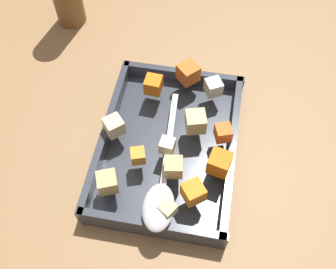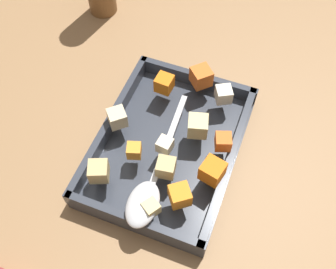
% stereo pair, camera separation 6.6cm
% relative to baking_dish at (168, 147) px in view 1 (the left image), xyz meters
% --- Properties ---
extents(ground_plane, '(4.00, 4.00, 0.00)m').
position_rel_baking_dish_xyz_m(ground_plane, '(-0.02, 0.00, -0.01)').
color(ground_plane, '#936D47').
extents(baking_dish, '(0.32, 0.23, 0.05)m').
position_rel_baking_dish_xyz_m(baking_dish, '(0.00, 0.00, 0.00)').
color(baking_dish, '#333842').
rests_on(baking_dish, ground_plane).
extents(carrot_chunk_corner_ne, '(0.03, 0.03, 0.03)m').
position_rel_baking_dish_xyz_m(carrot_chunk_corner_ne, '(-0.10, -0.04, 0.05)').
color(carrot_chunk_corner_ne, orange).
rests_on(carrot_chunk_corner_ne, baking_dish).
extents(carrot_chunk_mid_left, '(0.04, 0.04, 0.03)m').
position_rel_baking_dish_xyz_m(carrot_chunk_mid_left, '(0.10, 0.06, 0.05)').
color(carrot_chunk_mid_left, orange).
rests_on(carrot_chunk_mid_left, baking_dish).
extents(carrot_chunk_rim_edge, '(0.05, 0.05, 0.03)m').
position_rel_baking_dish_xyz_m(carrot_chunk_rim_edge, '(-0.13, 0.01, 0.05)').
color(carrot_chunk_rim_edge, orange).
rests_on(carrot_chunk_rim_edge, baking_dish).
extents(carrot_chunk_corner_nw, '(0.03, 0.03, 0.03)m').
position_rel_baking_dish_xyz_m(carrot_chunk_corner_nw, '(-0.02, 0.09, 0.04)').
color(carrot_chunk_corner_nw, orange).
rests_on(carrot_chunk_corner_nw, baking_dish).
extents(carrot_chunk_corner_se, '(0.03, 0.03, 0.02)m').
position_rel_baking_dish_xyz_m(carrot_chunk_corner_se, '(0.05, -0.04, 0.04)').
color(carrot_chunk_corner_se, orange).
rests_on(carrot_chunk_corner_se, baking_dish).
extents(carrot_chunk_near_spoon, '(0.04, 0.04, 0.03)m').
position_rel_baking_dish_xyz_m(carrot_chunk_near_spoon, '(0.04, 0.09, 0.05)').
color(carrot_chunk_near_spoon, orange).
rests_on(carrot_chunk_near_spoon, baking_dish).
extents(potato_chunk_center, '(0.04, 0.04, 0.03)m').
position_rel_baking_dish_xyz_m(potato_chunk_center, '(0.11, -0.08, 0.05)').
color(potato_chunk_center, tan).
rests_on(potato_chunk_center, baking_dish).
extents(potato_chunk_corner_sw, '(0.03, 0.03, 0.02)m').
position_rel_baking_dish_xyz_m(potato_chunk_corner_sw, '(0.13, 0.02, 0.04)').
color(potato_chunk_corner_sw, '#E0CC89').
rests_on(potato_chunk_corner_sw, baking_dish).
extents(potato_chunk_mid_right, '(0.04, 0.04, 0.03)m').
position_rel_baking_dish_xyz_m(potato_chunk_mid_right, '(-0.03, 0.04, 0.05)').
color(potato_chunk_mid_right, '#E0CC89').
rests_on(potato_chunk_mid_right, baking_dish).
extents(potato_chunk_under_handle, '(0.03, 0.03, 0.03)m').
position_rel_baking_dish_xyz_m(potato_chunk_under_handle, '(0.06, 0.02, 0.05)').
color(potato_chunk_under_handle, tan).
rests_on(potato_chunk_under_handle, baking_dish).
extents(potato_chunk_front_center, '(0.04, 0.04, 0.03)m').
position_rel_baking_dish_xyz_m(potato_chunk_front_center, '(0.00, -0.09, 0.05)').
color(potato_chunk_front_center, beige).
rests_on(potato_chunk_front_center, baking_dish).
extents(parsnip_chunk_heap_top, '(0.04, 0.04, 0.03)m').
position_rel_baking_dish_xyz_m(parsnip_chunk_heap_top, '(-0.11, 0.06, 0.05)').
color(parsnip_chunk_heap_top, silver).
rests_on(parsnip_chunk_heap_top, baking_dish).
extents(parsnip_chunk_far_right, '(0.03, 0.03, 0.02)m').
position_rel_baking_dish_xyz_m(parsnip_chunk_far_right, '(0.02, 0.00, 0.04)').
color(parsnip_chunk_far_right, beige).
rests_on(parsnip_chunk_far_right, baking_dish).
extents(serving_spoon, '(0.26, 0.05, 0.02)m').
position_rel_baking_dish_xyz_m(serving_spoon, '(0.12, 0.01, 0.04)').
color(serving_spoon, silver).
rests_on(serving_spoon, baking_dish).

